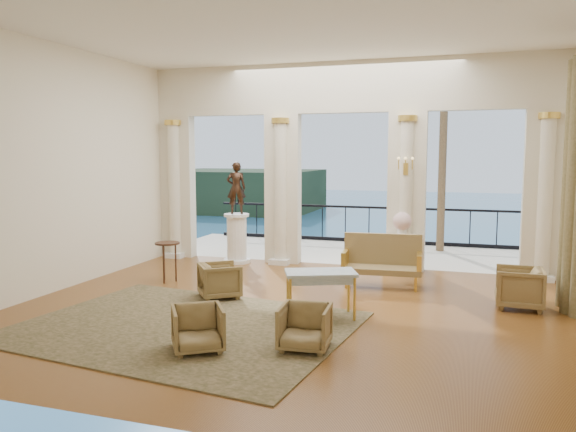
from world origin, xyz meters
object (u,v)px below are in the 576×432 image
(statue, at_px, (236,188))
(side_table, at_px, (167,248))
(armchair_d, at_px, (220,279))
(armchair_a, at_px, (198,327))
(armchair_b, at_px, (305,325))
(armchair_c, at_px, (519,286))
(settee, at_px, (382,261))
(console_table, at_px, (402,243))
(pedestal, at_px, (237,239))
(game_table, at_px, (321,276))

(statue, bearing_deg, side_table, 54.05)
(armchair_d, bearing_deg, side_table, 23.58)
(armchair_a, distance_m, armchair_b, 1.37)
(armchair_c, bearing_deg, armchair_d, -77.78)
(settee, xyz_separation_m, console_table, (0.22, 1.31, 0.16))
(settee, height_order, pedestal, pedestal)
(armchair_d, xyz_separation_m, settee, (2.55, 1.81, 0.14))
(pedestal, relative_size, side_table, 1.45)
(armchair_b, relative_size, side_table, 0.83)
(game_table, bearing_deg, armchair_a, -142.82)
(side_table, bearing_deg, console_table, 28.01)
(armchair_d, distance_m, side_table, 1.76)
(settee, distance_m, statue, 3.96)
(side_table, bearing_deg, armchair_b, -38.37)
(armchair_c, xyz_separation_m, game_table, (-2.95, -1.53, 0.28))
(settee, relative_size, side_table, 1.95)
(armchair_d, bearing_deg, pedestal, -19.58)
(side_table, bearing_deg, game_table, -22.66)
(armchair_a, xyz_separation_m, armchair_c, (4.08, 3.44, 0.05))
(armchair_c, xyz_separation_m, console_table, (-2.15, 2.20, 0.27))
(statue, relative_size, console_table, 1.37)
(armchair_a, height_order, console_table, console_table)
(game_table, distance_m, console_table, 3.82)
(armchair_d, height_order, game_table, game_table)
(console_table, bearing_deg, side_table, -165.93)
(armchair_c, distance_m, pedestal, 6.29)
(armchair_b, relative_size, console_table, 0.75)
(armchair_d, distance_m, game_table, 2.09)
(pedestal, xyz_separation_m, side_table, (-0.52, -2.23, 0.13))
(armchair_b, distance_m, statue, 6.15)
(armchair_a, relative_size, armchair_d, 0.94)
(side_table, bearing_deg, pedestal, 76.76)
(armchair_d, bearing_deg, armchair_c, -116.81)
(armchair_a, bearing_deg, pedestal, 74.82)
(armchair_a, distance_m, console_table, 5.97)
(settee, relative_size, statue, 1.29)
(side_table, bearing_deg, armchair_d, -29.07)
(armchair_b, bearing_deg, armchair_c, 42.09)
(armchair_b, bearing_deg, armchair_d, 131.61)
(armchair_b, relative_size, pedestal, 0.57)
(pedestal, bearing_deg, armchair_b, -58.63)
(armchair_a, bearing_deg, side_table, 91.75)
(armchair_b, xyz_separation_m, pedestal, (-3.12, 5.11, 0.22))
(pedestal, bearing_deg, armchair_c, -20.01)
(pedestal, bearing_deg, armchair_d, -72.23)
(armchair_d, relative_size, settee, 0.45)
(armchair_b, bearing_deg, console_table, 78.28)
(statue, distance_m, console_table, 3.92)
(settee, relative_size, game_table, 1.27)
(armchair_d, bearing_deg, settee, -92.07)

